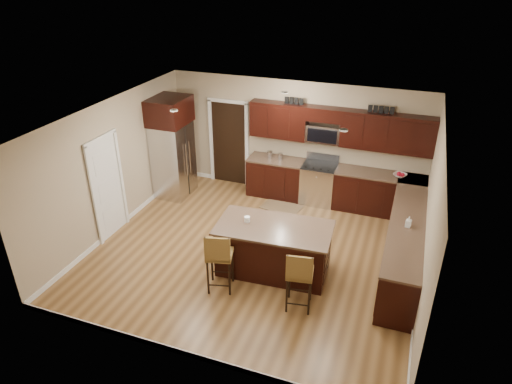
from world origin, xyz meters
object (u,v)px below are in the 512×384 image
at_px(stool_left, 219,256).
at_px(stool_right, 300,274).
at_px(range, 319,183).
at_px(island, 274,250).
at_px(refrigerator, 172,147).

distance_m(stool_left, stool_right, 1.37).
height_order(stool_left, stool_right, stool_left).
bearing_deg(range, stool_left, -102.87).
height_order(island, refrigerator, refrigerator).
height_order(stool_right, refrigerator, refrigerator).
relative_size(island, refrigerator, 0.88).
height_order(island, stool_right, stool_right).
height_order(range, island, range).
distance_m(island, refrigerator, 3.84).
relative_size(stool_left, stool_right, 1.03).
xyz_separation_m(island, stool_right, (0.70, -0.84, 0.26)).
relative_size(island, stool_left, 1.83).
relative_size(stool_left, refrigerator, 0.48).
bearing_deg(range, island, -93.32).
bearing_deg(stool_right, range, 89.00).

